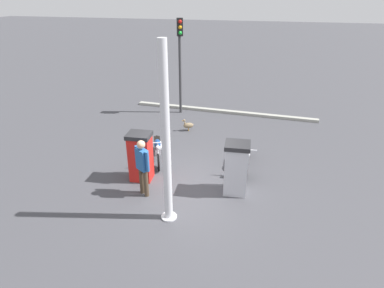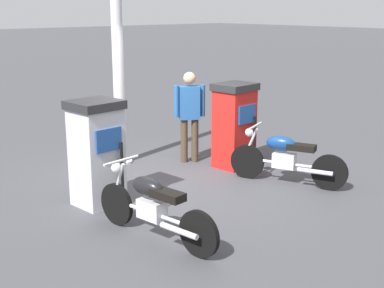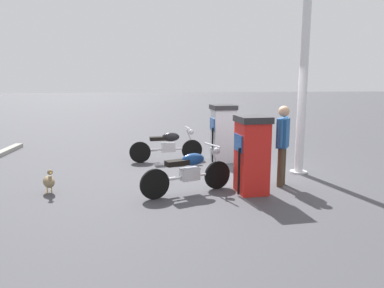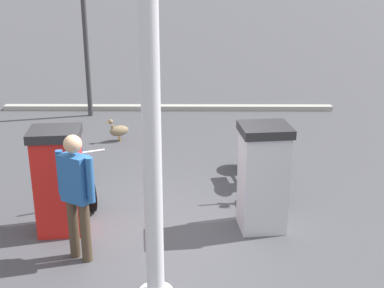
# 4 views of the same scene
# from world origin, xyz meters

# --- Properties ---
(ground_plane) EXTENTS (120.00, 120.00, 0.00)m
(ground_plane) POSITION_xyz_m (0.00, 0.00, 0.00)
(ground_plane) COLOR #424247
(fuel_pump_near) EXTENTS (0.68, 0.72, 1.53)m
(fuel_pump_near) POSITION_xyz_m (0.04, -1.41, 0.78)
(fuel_pump_near) COLOR silver
(fuel_pump_near) RESTS_ON ground
(fuel_pump_far) EXTENTS (0.64, 0.72, 1.50)m
(fuel_pump_far) POSITION_xyz_m (0.04, 1.41, 0.76)
(fuel_pump_far) COLOR red
(fuel_pump_far) RESTS_ON ground
(motorcycle_near_pump) EXTENTS (1.98, 0.56, 0.92)m
(motorcycle_near_pump) POSITION_xyz_m (1.52, -1.55, 0.45)
(motorcycle_near_pump) COLOR black
(motorcycle_near_pump) RESTS_ON ground
(motorcycle_far_pump) EXTENTS (1.82, 0.87, 0.92)m
(motorcycle_far_pump) POSITION_xyz_m (1.25, 1.34, 0.45)
(motorcycle_far_pump) COLOR black
(motorcycle_far_pump) RESTS_ON ground
(attendant_person) EXTENTS (0.38, 0.53, 1.66)m
(attendant_person) POSITION_xyz_m (-0.71, 1.02, 0.95)
(attendant_person) COLOR #473828
(attendant_person) RESTS_ON ground
(wandering_duck) EXTENTS (0.37, 0.49, 0.51)m
(wandering_duck) POSITION_xyz_m (3.95, 1.02, 0.24)
(wandering_duck) COLOR #847051
(wandering_duck) RESTS_ON ground
(canopy_support_pole) EXTENTS (0.40, 0.40, 4.33)m
(canopy_support_pole) POSITION_xyz_m (-1.51, 0.04, 2.09)
(canopy_support_pole) COLOR silver
(canopy_support_pole) RESTS_ON ground
(road_edge_kerb) EXTENTS (0.56, 8.53, 0.12)m
(road_edge_kerb) POSITION_xyz_m (6.45, 0.00, 0.06)
(road_edge_kerb) COLOR #9E9E93
(road_edge_kerb) RESTS_ON ground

